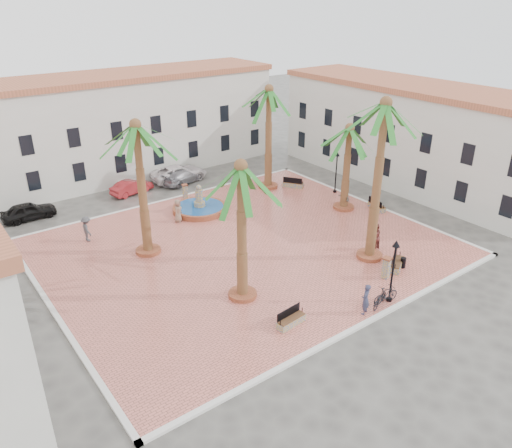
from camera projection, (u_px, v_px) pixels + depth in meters
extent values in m
plane|color=#56544F|center=(245.00, 248.00, 34.76)|extent=(120.00, 120.00, 0.00)
cube|color=#D46E5E|center=(245.00, 247.00, 34.73)|extent=(26.00, 22.00, 0.15)
cube|color=silver|center=(170.00, 199.00, 42.71)|extent=(26.30, 0.30, 0.16)
cube|color=silver|center=(363.00, 324.00, 26.75)|extent=(26.30, 0.30, 0.16)
cube|color=silver|center=(371.00, 204.00, 41.77)|extent=(0.30, 22.30, 0.16)
cube|color=silver|center=(54.00, 313.00, 27.69)|extent=(0.30, 22.30, 0.16)
cube|color=silver|center=(122.00, 128.00, 47.36)|extent=(30.00, 7.00, 9.00)
cube|color=#B35F3F|center=(116.00, 76.00, 45.35)|extent=(30.40, 7.40, 0.50)
cube|color=black|center=(34.00, 181.00, 40.74)|extent=(1.00, 0.12, 1.60)
cube|color=black|center=(79.00, 172.00, 42.77)|extent=(1.00, 0.12, 1.60)
cube|color=black|center=(121.00, 164.00, 44.80)|extent=(1.00, 0.12, 1.60)
cube|color=black|center=(158.00, 156.00, 46.83)|extent=(1.00, 0.12, 1.60)
cube|color=black|center=(193.00, 149.00, 48.86)|extent=(1.00, 0.12, 1.60)
cube|color=black|center=(225.00, 143.00, 50.89)|extent=(1.00, 0.12, 1.60)
cube|color=black|center=(255.00, 137.00, 52.92)|extent=(1.00, 0.12, 1.60)
cube|color=black|center=(27.00, 145.00, 39.47)|extent=(1.00, 0.12, 1.60)
cube|color=black|center=(74.00, 138.00, 41.50)|extent=(1.00, 0.12, 1.60)
cube|color=black|center=(117.00, 131.00, 43.53)|extent=(1.00, 0.12, 1.60)
cube|color=black|center=(156.00, 124.00, 45.56)|extent=(1.00, 0.12, 1.60)
cube|color=black|center=(191.00, 119.00, 47.59)|extent=(1.00, 0.12, 1.60)
cube|color=black|center=(224.00, 114.00, 49.62)|extent=(1.00, 0.12, 1.60)
cube|color=black|center=(254.00, 109.00, 51.65)|extent=(1.00, 0.12, 1.60)
cube|color=silver|center=(410.00, 137.00, 45.23)|extent=(7.00, 26.00, 8.50)
cube|color=#B35F3F|center=(417.00, 86.00, 43.32)|extent=(7.40, 26.40, 0.50)
cube|color=black|center=(507.00, 207.00, 35.89)|extent=(0.12, 1.00, 1.60)
cube|color=black|center=(461.00, 191.00, 38.59)|extent=(0.12, 1.00, 1.60)
cube|color=black|center=(421.00, 178.00, 41.28)|extent=(0.12, 1.00, 1.60)
cube|color=black|center=(386.00, 167.00, 43.98)|extent=(0.12, 1.00, 1.60)
cube|color=black|center=(355.00, 157.00, 46.68)|extent=(0.12, 1.00, 1.60)
cube|color=black|center=(327.00, 148.00, 49.37)|extent=(0.12, 1.00, 1.60)
cube|color=black|center=(302.00, 139.00, 52.07)|extent=(0.12, 1.00, 1.60)
cube|color=black|center=(468.00, 154.00, 37.32)|extent=(0.12, 1.00, 1.60)
cube|color=black|center=(426.00, 143.00, 40.01)|extent=(0.12, 1.00, 1.60)
cube|color=black|center=(390.00, 133.00, 42.71)|extent=(0.12, 1.00, 1.60)
cube|color=black|center=(357.00, 125.00, 45.40)|extent=(0.12, 1.00, 1.60)
cube|color=black|center=(329.00, 117.00, 48.10)|extent=(0.12, 1.00, 1.60)
cube|color=black|center=(303.00, 111.00, 50.79)|extent=(0.12, 1.00, 1.60)
cube|color=black|center=(43.00, 424.00, 17.90)|extent=(0.12, 1.00, 1.60)
cube|color=black|center=(15.00, 363.00, 20.80)|extent=(0.12, 1.00, 1.60)
cube|color=black|center=(27.00, 358.00, 16.63)|extent=(0.12, 1.00, 1.60)
cube|color=black|center=(0.00, 303.00, 19.53)|extent=(0.12, 1.00, 1.60)
cylinder|color=#9F4D2F|center=(200.00, 209.00, 40.20)|extent=(4.35, 4.35, 0.41)
cylinder|color=#194C8C|center=(200.00, 206.00, 40.12)|extent=(3.83, 3.83, 0.06)
cylinder|color=gray|center=(200.00, 206.00, 40.11)|extent=(0.93, 0.93, 0.83)
cylinder|color=gray|center=(199.00, 197.00, 39.76)|extent=(0.62, 0.62, 1.24)
sphere|color=gray|center=(199.00, 188.00, 39.43)|extent=(0.46, 0.46, 0.46)
cylinder|color=#9F4D2F|center=(148.00, 250.00, 33.92)|extent=(1.68, 1.68, 0.25)
cylinder|color=brown|center=(142.00, 190.00, 32.05)|extent=(0.55, 0.55, 8.54)
sphere|color=brown|center=(135.00, 124.00, 30.23)|extent=(0.74, 0.74, 0.74)
cylinder|color=#9F4D2F|center=(243.00, 294.00, 29.03)|extent=(1.66, 1.66, 0.25)
cylinder|color=brown|center=(242.00, 233.00, 27.34)|extent=(0.54, 0.54, 7.73)
sphere|color=brown|center=(241.00, 166.00, 25.70)|extent=(0.73, 0.73, 0.73)
cylinder|color=#9F4D2F|center=(369.00, 255.00, 33.27)|extent=(1.71, 1.71, 0.26)
cylinder|color=brown|center=(377.00, 183.00, 31.09)|extent=(0.56, 0.56, 10.00)
sphere|color=brown|center=(386.00, 102.00, 28.97)|extent=(0.75, 0.75, 0.75)
cylinder|color=#9F4D2F|center=(343.00, 207.00, 40.74)|extent=(1.68, 1.68, 0.25)
cylinder|color=brown|center=(347.00, 168.00, 39.32)|extent=(0.55, 0.55, 6.43)
sphere|color=brown|center=(350.00, 128.00, 37.96)|extent=(0.74, 0.74, 0.74)
cylinder|color=#9F4D2F|center=(268.00, 186.00, 45.11)|extent=(1.75, 1.75, 0.26)
cylinder|color=brown|center=(269.00, 139.00, 43.25)|extent=(0.57, 0.57, 8.48)
sphere|color=brown|center=(269.00, 89.00, 41.45)|extent=(0.76, 0.76, 0.76)
cube|color=gray|center=(291.00, 322.00, 26.50)|extent=(1.81, 0.71, 0.39)
cube|color=#56351E|center=(291.00, 318.00, 26.41)|extent=(1.71, 0.65, 0.06)
cube|color=black|center=(289.00, 312.00, 26.44)|extent=(1.67, 0.21, 0.49)
cylinder|color=black|center=(280.00, 323.00, 25.85)|extent=(0.05, 0.05, 0.29)
cylinder|color=black|center=(302.00, 310.00, 26.86)|extent=(0.05, 0.05, 0.29)
cube|color=gray|center=(397.00, 265.00, 31.94)|extent=(1.93, 1.42, 0.42)
cube|color=#56351E|center=(397.00, 262.00, 31.83)|extent=(1.82, 1.32, 0.06)
cube|color=black|center=(394.00, 257.00, 31.80)|extent=(1.59, 0.90, 0.52)
cylinder|color=black|center=(395.00, 266.00, 31.05)|extent=(0.05, 0.05, 0.31)
cylinder|color=black|center=(400.00, 254.00, 32.52)|extent=(0.05, 0.05, 0.31)
cube|color=gray|center=(377.00, 207.00, 40.50)|extent=(0.89, 1.83, 0.39)
cube|color=#56351E|center=(377.00, 205.00, 40.41)|extent=(0.82, 1.72, 0.06)
cube|color=black|center=(375.00, 202.00, 40.21)|extent=(0.39, 1.63, 0.49)
cylinder|color=black|center=(384.00, 207.00, 39.68)|extent=(0.05, 0.05, 0.29)
cylinder|color=black|center=(371.00, 200.00, 41.04)|extent=(0.05, 0.05, 0.29)
cube|color=gray|center=(293.00, 185.00, 45.09)|extent=(1.50, 1.85, 0.41)
cube|color=#56351E|center=(293.00, 183.00, 44.99)|extent=(1.40, 1.74, 0.06)
cube|color=black|center=(293.00, 180.00, 44.68)|extent=(1.01, 1.48, 0.51)
cylinder|color=black|center=(303.00, 182.00, 44.67)|extent=(0.05, 0.05, 0.31)
cylinder|color=black|center=(284.00, 180.00, 45.20)|extent=(0.05, 0.05, 0.31)
cylinder|color=black|center=(389.00, 299.00, 28.62)|extent=(0.35, 0.35, 0.15)
cylinder|color=black|center=(392.00, 273.00, 27.88)|extent=(0.12, 0.12, 3.46)
cone|color=black|center=(396.00, 243.00, 27.08)|extent=(0.42, 0.42, 0.38)
sphere|color=beige|center=(396.00, 246.00, 27.15)|extent=(0.23, 0.23, 0.23)
cylinder|color=black|center=(335.00, 191.00, 44.02)|extent=(0.33, 0.33, 0.15)
cylinder|color=black|center=(336.00, 174.00, 43.31)|extent=(0.11, 0.11, 3.28)
cone|color=black|center=(337.00, 154.00, 42.56)|extent=(0.40, 0.40, 0.36)
sphere|color=beige|center=(337.00, 155.00, 42.62)|extent=(0.22, 0.22, 0.22)
cube|color=gray|center=(386.00, 268.00, 30.66)|extent=(0.49, 0.49, 1.31)
cube|color=#9F4D2F|center=(388.00, 258.00, 30.36)|extent=(0.62, 0.62, 0.10)
cube|color=gray|center=(185.00, 192.00, 42.54)|extent=(0.42, 0.42, 1.15)
cube|color=#9F4D2F|center=(185.00, 185.00, 42.28)|extent=(0.52, 0.52, 0.09)
cube|color=gray|center=(376.00, 201.00, 40.43)|extent=(0.43, 0.43, 1.33)
cube|color=#9F4D2F|center=(377.00, 193.00, 40.13)|extent=(0.54, 0.54, 0.10)
cylinder|color=black|center=(403.00, 263.00, 31.95)|extent=(0.35, 0.35, 0.69)
imported|color=#2F304A|center=(366.00, 299.00, 27.14)|extent=(0.78, 0.66, 1.83)
imported|color=black|center=(380.00, 299.00, 28.00)|extent=(1.88, 1.17, 0.93)
imported|color=#592420|center=(375.00, 237.00, 33.96)|extent=(1.01, 0.83, 1.90)
imported|color=black|center=(386.00, 295.00, 28.25)|extent=(1.80, 0.70, 1.05)
imported|color=#896A57|center=(178.00, 211.00, 38.06)|extent=(1.04, 1.01, 1.81)
imported|color=#2E3654|center=(243.00, 208.00, 38.77)|extent=(0.98, 0.58, 1.57)
imported|color=#424246|center=(87.00, 229.00, 35.11)|extent=(0.71, 1.21, 1.85)
imported|color=gray|center=(345.00, 199.00, 40.46)|extent=(0.90, 1.60, 1.64)
imported|color=black|center=(29.00, 211.00, 38.93)|extent=(4.08, 1.68, 1.38)
imported|color=maroon|center=(132.00, 187.00, 43.88)|extent=(4.01, 2.13, 1.25)
imported|color=#9998A0|center=(183.00, 177.00, 46.32)|extent=(4.65, 2.92, 1.26)
imported|color=white|center=(179.00, 173.00, 46.89)|extent=(5.42, 2.67, 1.48)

